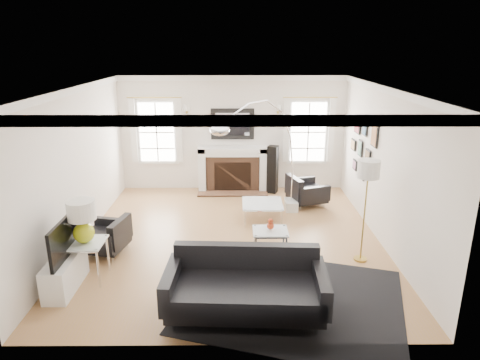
{
  "coord_description": "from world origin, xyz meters",
  "views": [
    {
      "loc": [
        0.11,
        -7.35,
        3.49
      ],
      "look_at": [
        0.16,
        0.3,
        1.06
      ],
      "focal_mm": 32.0,
      "sensor_mm": 36.0,
      "label": 1
    }
  ],
  "objects_px": {
    "armchair_left": "(107,237)",
    "coffee_table": "(262,204)",
    "armchair_right": "(305,192)",
    "gourd_lamp": "(82,219)",
    "sofa": "(246,287)",
    "arc_floor_lamp": "(259,156)",
    "fireplace": "(233,170)"
  },
  "relations": [
    {
      "from": "gourd_lamp",
      "to": "arc_floor_lamp",
      "type": "relative_size",
      "value": 0.26
    },
    {
      "from": "fireplace",
      "to": "gourd_lamp",
      "type": "height_order",
      "value": "gourd_lamp"
    },
    {
      "from": "coffee_table",
      "to": "gourd_lamp",
      "type": "distance_m",
      "value": 3.75
    },
    {
      "from": "coffee_table",
      "to": "fireplace",
      "type": "bearing_deg",
      "value": 108.77
    },
    {
      "from": "coffee_table",
      "to": "armchair_left",
      "type": "bearing_deg",
      "value": -151.59
    },
    {
      "from": "sofa",
      "to": "gourd_lamp",
      "type": "distance_m",
      "value": 2.65
    },
    {
      "from": "gourd_lamp",
      "to": "arc_floor_lamp",
      "type": "height_order",
      "value": "arc_floor_lamp"
    },
    {
      "from": "fireplace",
      "to": "coffee_table",
      "type": "relative_size",
      "value": 2.07
    },
    {
      "from": "sofa",
      "to": "arc_floor_lamp",
      "type": "distance_m",
      "value": 3.32
    },
    {
      "from": "armchair_right",
      "to": "arc_floor_lamp",
      "type": "bearing_deg",
      "value": -139.47
    },
    {
      "from": "sofa",
      "to": "armchair_right",
      "type": "xyz_separation_m",
      "value": [
        1.42,
        4.08,
        -0.06
      ]
    },
    {
      "from": "sofa",
      "to": "arc_floor_lamp",
      "type": "bearing_deg",
      "value": 84.06
    },
    {
      "from": "sofa",
      "to": "coffee_table",
      "type": "xyz_separation_m",
      "value": [
        0.41,
        3.23,
        -0.05
      ]
    },
    {
      "from": "gourd_lamp",
      "to": "armchair_left",
      "type": "bearing_deg",
      "value": 86.47
    },
    {
      "from": "fireplace",
      "to": "arc_floor_lamp",
      "type": "height_order",
      "value": "arc_floor_lamp"
    },
    {
      "from": "coffee_table",
      "to": "gourd_lamp",
      "type": "height_order",
      "value": "gourd_lamp"
    },
    {
      "from": "sofa",
      "to": "armchair_left",
      "type": "relative_size",
      "value": 2.37
    },
    {
      "from": "armchair_left",
      "to": "gourd_lamp",
      "type": "xyz_separation_m",
      "value": [
        -0.05,
        -0.86,
        0.71
      ]
    },
    {
      "from": "fireplace",
      "to": "arc_floor_lamp",
      "type": "xyz_separation_m",
      "value": [
        0.55,
        -1.95,
        0.85
      ]
    },
    {
      "from": "armchair_right",
      "to": "sofa",
      "type": "bearing_deg",
      "value": -109.15
    },
    {
      "from": "armchair_right",
      "to": "arc_floor_lamp",
      "type": "distance_m",
      "value": 1.79
    },
    {
      "from": "coffee_table",
      "to": "gourd_lamp",
      "type": "xyz_separation_m",
      "value": [
        -2.83,
        -2.37,
        0.68
      ]
    },
    {
      "from": "armchair_left",
      "to": "armchair_right",
      "type": "relative_size",
      "value": 0.9
    },
    {
      "from": "armchair_right",
      "to": "gourd_lamp",
      "type": "xyz_separation_m",
      "value": [
        -3.84,
        -3.21,
        0.7
      ]
    },
    {
      "from": "armchair_left",
      "to": "armchair_right",
      "type": "xyz_separation_m",
      "value": [
        3.79,
        2.34,
        0.02
      ]
    },
    {
      "from": "gourd_lamp",
      "to": "sofa",
      "type": "bearing_deg",
      "value": -19.69
    },
    {
      "from": "sofa",
      "to": "coffee_table",
      "type": "relative_size",
      "value": 2.65
    },
    {
      "from": "coffee_table",
      "to": "gourd_lamp",
      "type": "bearing_deg",
      "value": -140.11
    },
    {
      "from": "sofa",
      "to": "armchair_left",
      "type": "bearing_deg",
      "value": 143.86
    },
    {
      "from": "armchair_left",
      "to": "coffee_table",
      "type": "distance_m",
      "value": 3.16
    },
    {
      "from": "fireplace",
      "to": "sofa",
      "type": "distance_m",
      "value": 5.1
    },
    {
      "from": "fireplace",
      "to": "sofa",
      "type": "xyz_separation_m",
      "value": [
        0.22,
        -5.1,
        -0.16
      ]
    }
  ]
}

